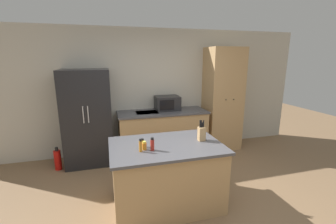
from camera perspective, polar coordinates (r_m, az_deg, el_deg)
The scene contains 13 objects.
ground_plane at distance 3.20m, azimuth 1.95°, elevation -24.98°, with size 14.00×14.00×0.00m, color #846647.
wall_back at distance 4.83m, azimuth -6.22°, elevation 5.15°, with size 7.20×0.06×2.60m.
refrigerator at distance 4.50m, azimuth -19.70°, elevation -1.36°, with size 0.87×0.70×1.80m.
back_counter at distance 4.75m, azimuth -1.35°, elevation -5.27°, with size 1.83×0.70×0.93m.
pantry_cabinet at distance 5.12m, azimuth 13.67°, elevation 3.17°, with size 0.75×0.61×2.22m.
kitchen_island at distance 3.19m, azimuth -0.46°, elevation -15.57°, with size 1.47×0.98×0.88m.
microwave at distance 4.72m, azimuth -0.19°, elevation 2.30°, with size 0.49×0.41×0.29m.
knife_block at distance 3.14m, azimuth 8.52°, elevation -5.37°, with size 0.09×0.09×0.29m.
spice_bottle_tall_dark at distance 2.80m, azimuth -4.01°, elevation -8.20°, with size 0.05×0.05×0.16m.
spice_bottle_short_red at distance 2.92m, azimuth -6.56°, elevation -7.85°, with size 0.05×0.05×0.11m.
spice_bottle_amber_oil at distance 2.77m, azimuth -7.01°, elevation -8.51°, with size 0.04×0.04×0.16m.
spice_bottle_green_herb at distance 2.83m, azimuth -6.03°, elevation -8.54°, with size 0.06×0.06×0.11m.
fire_extinguisher at distance 4.65m, azimuth -26.20°, elevation -10.81°, with size 0.12×0.12×0.43m.
Camera 1 is at (-0.76, -2.39, 1.99)m, focal length 24.00 mm.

